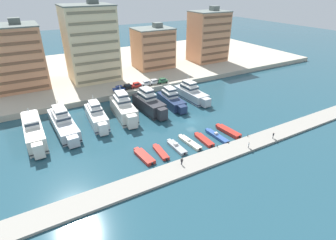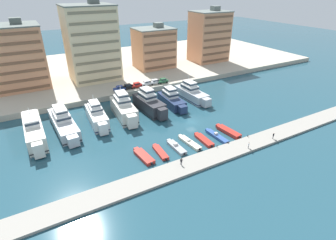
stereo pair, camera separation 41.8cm
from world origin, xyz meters
name	(u,v)px [view 2 (the right image)]	position (x,y,z in m)	size (l,w,h in m)	color
ground_plane	(192,122)	(0.00, 0.00, 0.00)	(400.00, 400.00, 0.00)	#234C5B
quay_promenade	(119,66)	(0.00, 61.68, 0.91)	(180.00, 70.00, 1.82)	#BCB29E
pier_dock	(231,150)	(0.00, -17.01, 0.27)	(120.00, 5.37, 0.55)	#9E998E
yacht_ivory_far_left	(34,130)	(-40.20, 12.11, 2.42)	(4.47, 20.95, 7.64)	silver
yacht_silver_left	(63,122)	(-32.87, 13.48, 2.17)	(5.77, 21.36, 7.84)	silver
yacht_white_mid_left	(97,116)	(-23.93, 12.53, 2.33)	(4.87, 16.08, 7.99)	white
yacht_ivory_center_left	(124,108)	(-15.77, 12.65, 2.77)	(5.88, 17.20, 9.20)	silver
yacht_charcoal_center	(149,103)	(-7.48, 12.58, 2.64)	(5.75, 16.66, 8.94)	#333338
yacht_navy_center_right	(172,99)	(0.76, 13.07, 2.06)	(4.89, 15.53, 7.60)	navy
yacht_silver_mid_right	(192,93)	(9.36, 14.28, 2.18)	(5.45, 17.31, 7.82)	silver
motorboat_red_far_left	(144,156)	(-19.34, -9.21, 0.41)	(2.79, 7.60, 0.86)	red
motorboat_red_left	(160,152)	(-15.21, -9.54, 0.35)	(1.95, 7.02, 0.80)	red
motorboat_grey_mid_left	(176,147)	(-10.82, -9.54, 0.40)	(2.07, 7.50, 1.30)	#9EA3A8
motorboat_cream_center_left	(190,142)	(-6.87, -9.37, 0.36)	(2.46, 8.28, 1.05)	beige
motorboat_red_center	(204,140)	(-3.04, -10.12, 0.37)	(2.02, 7.26, 0.82)	red
motorboat_blue_center_right	(217,136)	(0.95, -10.33, 0.40)	(1.87, 8.46, 1.27)	#33569E
motorboat_red_mid_right	(228,131)	(5.11, -9.92, 0.48)	(2.80, 8.32, 0.96)	red
car_blue_far_left	(119,88)	(-11.16, 29.31, 2.79)	(4.16, 2.05, 1.80)	#28428E
car_black_left	(128,86)	(-7.98, 29.55, 2.79)	(4.13, 1.99, 1.80)	black
car_red_mid_left	(137,85)	(-4.51, 29.56, 2.79)	(4.19, 2.10, 1.80)	red
car_white_center_left	(146,83)	(-0.55, 29.70, 2.79)	(4.15, 2.03, 1.80)	white
car_white_center	(154,82)	(2.74, 29.54, 2.79)	(4.11, 1.95, 1.80)	white
car_green_center_right	(163,80)	(6.11, 29.14, 2.79)	(4.19, 2.12, 1.80)	#2D6642
apartment_block_far_left	(15,57)	(-40.80, 50.68, 12.73)	(19.00, 16.11, 23.72)	tan
apartment_block_left	(91,43)	(-14.68, 47.41, 15.50)	(18.12, 15.95, 29.27)	beige
apartment_block_mid_left	(154,48)	(12.98, 50.30, 10.36)	(16.51, 13.17, 18.96)	tan
apartment_block_center_left	(209,37)	(40.97, 47.66, 13.23)	(16.82, 12.90, 24.70)	tan
pedestrian_near_edge	(181,161)	(-13.57, -16.23, 1.49)	(0.32, 0.60, 1.60)	#282D3D
pedestrian_mid_deck	(273,135)	(12.47, -18.39, 1.56)	(0.62, 0.38, 1.70)	#4C515B
pedestrian_far_side	(249,145)	(3.90, -18.53, 1.54)	(0.52, 0.46, 1.67)	#282D3D
bollard_west	(182,158)	(-12.39, -14.58, 0.87)	(0.20, 0.20, 0.61)	#2D2D33
bollard_west_mid	(217,146)	(-2.41, -14.58, 0.87)	(0.20, 0.20, 0.61)	#2D2D33
bollard_east_mid	(248,136)	(7.58, -14.58, 0.87)	(0.20, 0.20, 0.61)	#2D2D33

